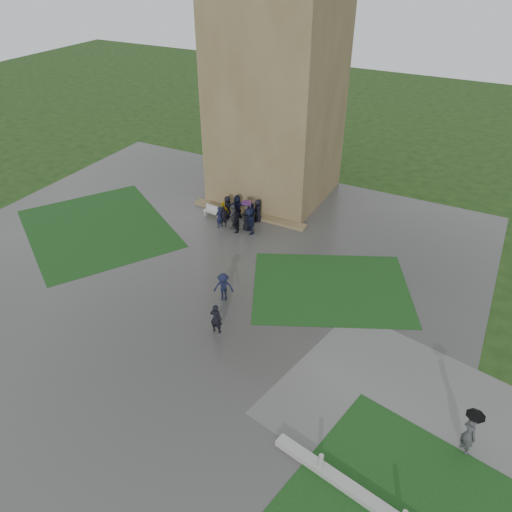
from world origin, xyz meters
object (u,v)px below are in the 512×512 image
at_px(pedestrian_mid, 223,287).
at_px(pedestrian_near, 216,319).
at_px(tower, 277,76).
at_px(pedestrian_path, 471,429).
at_px(bench, 213,211).

distance_m(pedestrian_mid, pedestrian_near, 2.72).
bearing_deg(pedestrian_mid, tower, 77.75).
relative_size(tower, pedestrian_near, 10.34).
height_order(pedestrian_mid, pedestrian_path, pedestrian_path).
bearing_deg(pedestrian_near, pedestrian_mid, -75.42).
distance_m(tower, pedestrian_mid, 16.42).
xyz_separation_m(bench, pedestrian_near, (6.73, -10.55, 0.43)).
bearing_deg(bench, pedestrian_near, -51.76).
distance_m(bench, pedestrian_path, 22.69).
bearing_deg(pedestrian_near, tower, -82.52).
height_order(tower, pedestrian_mid, tower).
xyz_separation_m(tower, pedestrian_path, (17.06, -17.80, -7.68)).
height_order(tower, pedestrian_near, tower).
bearing_deg(tower, pedestrian_near, -74.42).
distance_m(pedestrian_mid, pedestrian_path, 14.13).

